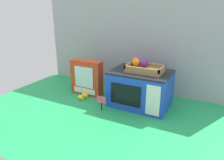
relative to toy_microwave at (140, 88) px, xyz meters
name	(u,v)px	position (x,y,z in m)	size (l,w,h in m)	color
ground_plane	(118,99)	(-0.18, 0.01, -0.12)	(1.70, 1.70, 0.00)	#219E54
display_back_panel	(133,42)	(-0.18, 0.28, 0.27)	(1.61, 0.03, 0.80)	#A0A3A8
toy_microwave	(140,88)	(0.00, 0.00, 0.00)	(0.41, 0.29, 0.25)	blue
food_groups_crate	(142,67)	(0.00, 0.01, 0.15)	(0.24, 0.15, 0.08)	#A37F51
cookie_set_box	(87,78)	(-0.45, -0.01, 0.01)	(0.26, 0.08, 0.27)	red
price_sign	(101,101)	(-0.20, -0.20, -0.06)	(0.07, 0.01, 0.10)	black
loose_toy_banana	(84,95)	(-0.42, -0.08, -0.11)	(0.06, 0.13, 0.03)	yellow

